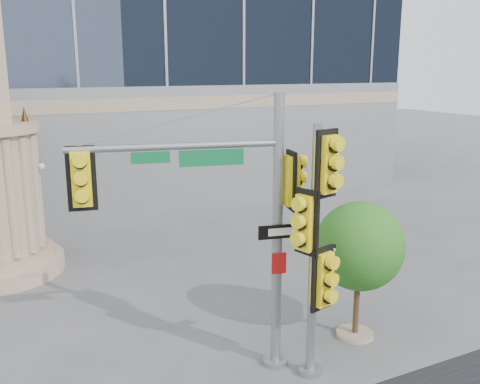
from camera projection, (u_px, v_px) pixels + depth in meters
name	position (u px, v px, depth m)	size (l,w,h in m)	color
ground	(285.00, 354.00, 13.10)	(120.00, 120.00, 0.00)	#545456
main_signal_pole	(227.00, 207.00, 11.48)	(4.83, 1.48, 6.32)	slate
secondary_signal_pole	(317.00, 236.00, 11.36)	(1.06, 0.76, 5.71)	slate
street_tree	(360.00, 249.00, 13.47)	(2.31, 2.25, 3.60)	tan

